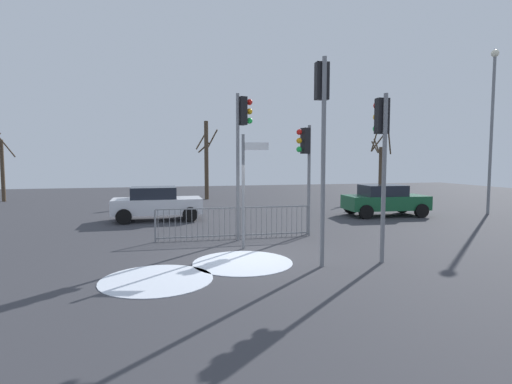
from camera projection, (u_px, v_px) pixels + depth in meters
The scene contains 15 objects.
ground_plane at pixel (253, 256), 11.05m from camera, with size 60.00×60.00×0.00m, color #38383D.
traffic_light_rear_right at pixel (382, 140), 10.25m from camera, with size 0.32×0.57×4.31m.
traffic_light_mid_right at pixel (322, 115), 9.79m from camera, with size 0.33×0.57×5.11m.
traffic_light_mid_left at pixel (306, 155), 14.08m from camera, with size 0.56×0.36×3.86m.
traffic_light_rear_left at pixel (242, 134), 12.95m from camera, with size 0.56×0.36×4.77m.
direction_sign_post at pixel (245, 186), 11.80m from camera, with size 0.77×0.25×3.39m.
pedestrian_guard_railing at pixel (235, 223), 13.41m from camera, with size 5.27×0.25×1.07m.
car_white_near at pixel (156, 203), 17.53m from camera, with size 3.80×1.93×1.47m.
car_green_far at pixel (385, 200), 18.92m from camera, with size 3.92×2.18×1.47m.
street_lamp at pixel (492, 117), 19.27m from camera, with size 0.36×0.36×7.89m.
bare_tree_left at pixel (380, 166), 26.97m from camera, with size 1.50×1.54×4.93m.
bare_tree_centre at pixel (206, 159), 26.80m from camera, with size 1.51×0.96×5.23m.
bare_tree_right at pixel (2, 167), 25.32m from camera, with size 1.81×1.81×4.74m.
snow_patch_kerb at pixel (157, 280), 8.83m from camera, with size 2.48×2.48×0.01m, color silver.
snow_patch_island at pixel (243, 262), 10.31m from camera, with size 2.58×2.58×0.01m, color silver.
Camera 1 is at (-2.55, -10.57, 2.64)m, focal length 28.11 mm.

